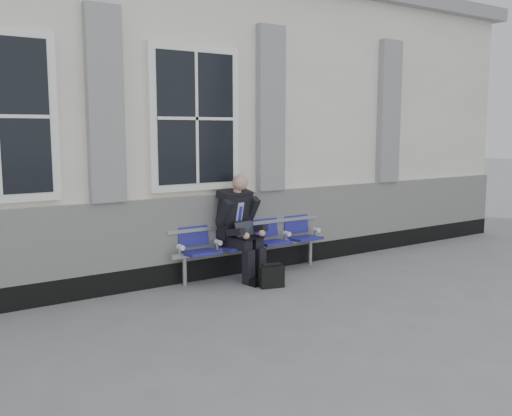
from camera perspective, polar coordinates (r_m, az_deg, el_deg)
ground at (r=6.75m, az=-2.58°, el=-10.31°), size 70.00×70.00×0.00m
station_building at (r=9.54m, az=-13.91°, el=8.34°), size 14.40×4.40×4.49m
bench at (r=8.31m, az=-0.49°, el=-2.91°), size 2.60×0.47×0.91m
businessman at (r=8.00m, az=-1.63°, el=-1.56°), size 0.64×0.86×1.48m
briefcase at (r=7.69m, az=1.58°, el=-6.83°), size 0.35×0.22×0.33m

